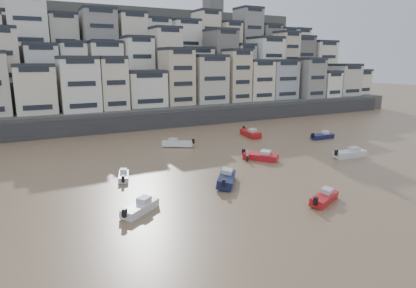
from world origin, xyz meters
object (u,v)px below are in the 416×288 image
boat_d (350,152)px  boat_j (140,206)px  boat_h (178,142)px  boat_i (250,132)px  boat_e (261,155)px  boat_g (322,135)px  boat_a (324,197)px  boat_c (226,177)px  boat_f (124,175)px  person_pink (247,156)px

boat_d → boat_j: (-35.31, -5.55, -0.11)m
boat_h → boat_d: bearing=170.6°
boat_i → boat_e: 17.75m
boat_g → boat_a: (-23.60, -24.33, -0.02)m
boat_i → boat_g: bearing=60.6°
boat_e → boat_h: (-7.51, 14.01, 0.01)m
boat_i → boat_d: boat_i is taller
boat_a → boat_j: 19.14m
boat_c → boat_e: (10.12, 7.12, -0.07)m
boat_h → boat_j: 28.55m
boat_g → boat_j: 45.24m
boat_c → boat_g: boat_c is taller
boat_a → boat_h: (-3.49, 31.12, 0.11)m
boat_f → person_pink: (18.59, -0.02, 0.31)m
boat_a → boat_g: bearing=21.8°
boat_h → boat_f: 18.93m
boat_c → boat_e: boat_c is taller
boat_a → boat_j: bearing=136.0°
boat_c → boat_j: (-11.89, -3.45, -0.15)m
person_pink → boat_h: bearing=111.7°
boat_g → boat_c: bearing=-153.4°
boat_g → boat_j: (-41.59, -17.80, -0.02)m
boat_a → boat_f: bearing=109.5°
boat_e → boat_j: bearing=-101.7°
boat_c → boat_f: size_ratio=1.49×
boat_e → person_pink: person_pink is taller
boat_e → boat_a: 17.58m
boat_g → boat_a: 33.90m
boat_i → person_pink: boat_i is taller
boat_h → boat_d: 28.21m
boat_e → boat_f: (-20.69, 0.43, -0.21)m
boat_i → boat_c: bearing=-31.9°
boat_d → boat_g: bearing=66.9°
boat_h → boat_f: bearing=79.0°
boat_g → boat_d: boat_d is taller
boat_d → person_pink: (-15.40, 5.43, 0.07)m
boat_d → boat_j: boat_d is taller
boat_e → boat_c: bearing=-92.2°
boat_h → person_pink: bearing=144.8°
boat_a → boat_f: size_ratio=1.21×
boat_e → boat_i: bearing=113.5°
boat_d → person_pink: 16.33m
boat_g → boat_e: (-19.57, -7.22, 0.07)m
boat_c → person_pink: person_pink is taller
boat_h → boat_j: (-14.50, -24.59, -0.10)m
boat_a → person_pink: bearing=59.6°
boat_i → boat_g: boat_i is taller
boat_c → boat_h: bearing=29.2°
boat_i → boat_d: 21.06m
boat_g → boat_f: boat_g is taller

